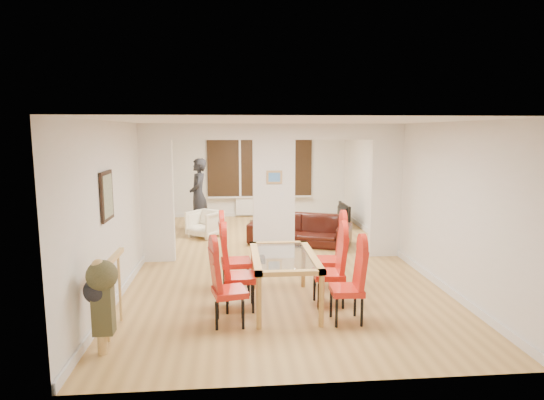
{
  "coord_description": "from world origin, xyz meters",
  "views": [
    {
      "loc": [
        -0.78,
        -8.6,
        2.46
      ],
      "look_at": [
        0.02,
        0.6,
        1.06
      ],
      "focal_mm": 30.0,
      "sensor_mm": 36.0,
      "label": 1
    }
  ],
  "objects": [
    {
      "name": "bowl",
      "position": [
        -0.03,
        2.46,
        0.25
      ],
      "size": [
        0.2,
        0.2,
        0.05
      ],
      "primitive_type": "imported",
      "color": "#362212",
      "rests_on": "coffee_table"
    },
    {
      "name": "radiator",
      "position": [
        0.0,
        4.4,
        0.3
      ],
      "size": [
        1.4,
        0.08,
        0.5
      ],
      "primitive_type": "cube",
      "color": "white",
      "rests_on": "floor"
    },
    {
      "name": "dining_chair_lc",
      "position": [
        -0.75,
        -1.85,
        0.56
      ],
      "size": [
        0.48,
        0.48,
        1.12
      ],
      "primitive_type": null,
      "rotation": [
        0.0,
        0.0,
        0.08
      ],
      "color": "red",
      "rests_on": "floor"
    },
    {
      "name": "dining_chair_lb",
      "position": [
        -0.7,
        -2.52,
        0.54
      ],
      "size": [
        0.45,
        0.45,
        1.08
      ],
      "primitive_type": null,
      "rotation": [
        0.0,
        0.0,
        0.04
      ],
      "color": "red",
      "rests_on": "floor"
    },
    {
      "name": "armchair",
      "position": [
        -1.45,
        1.94,
        0.31
      ],
      "size": [
        0.95,
        0.95,
        0.62
      ],
      "primitive_type": "imported",
      "rotation": [
        0.0,
        0.0,
        -0.65
      ],
      "color": "#F3E9CE",
      "rests_on": "floor"
    },
    {
      "name": "pillar_photo",
      "position": [
        0.0,
        -0.1,
        1.6
      ],
      "size": [
        0.3,
        0.03,
        0.25
      ],
      "primitive_type": "cube",
      "color": "#4C8CD8",
      "rests_on": "divider_wall"
    },
    {
      "name": "divider_wall",
      "position": [
        0.0,
        0.0,
        1.3
      ],
      "size": [
        5.0,
        0.18,
        2.6
      ],
      "primitive_type": "cube",
      "color": "white",
      "rests_on": "floor"
    },
    {
      "name": "coffee_table",
      "position": [
        0.14,
        2.48,
        0.11
      ],
      "size": [
        1.09,
        0.73,
        0.23
      ],
      "primitive_type": null,
      "rotation": [
        0.0,
        0.0,
        -0.26
      ],
      "color": "#362212",
      "rests_on": "floor"
    },
    {
      "name": "shoes",
      "position": [
        -0.32,
        -0.3,
        0.05
      ],
      "size": [
        0.25,
        0.27,
        0.1
      ],
      "primitive_type": null,
      "color": "black",
      "rests_on": "floor"
    },
    {
      "name": "dining_chair_rb",
      "position": [
        0.56,
        -2.48,
        0.53
      ],
      "size": [
        0.45,
        0.45,
        1.06
      ],
      "primitive_type": null,
      "rotation": [
        0.0,
        0.0,
        -0.08
      ],
      "color": "red",
      "rests_on": "floor"
    },
    {
      "name": "bay_window_blinds",
      "position": [
        0.0,
        4.44,
        1.5
      ],
      "size": [
        3.0,
        0.08,
        1.8
      ],
      "primitive_type": "cube",
      "color": "black",
      "rests_on": "room_walls"
    },
    {
      "name": "floor",
      "position": [
        0.0,
        0.0,
        0.0
      ],
      "size": [
        5.0,
        9.0,
        0.01
      ],
      "primitive_type": "cube",
      "color": "tan",
      "rests_on": "ground"
    },
    {
      "name": "bottle",
      "position": [
        0.02,
        2.58,
        0.38
      ],
      "size": [
        0.08,
        0.08,
        0.3
      ],
      "primitive_type": "cylinder",
      "color": "#143F19",
      "rests_on": "coffee_table"
    },
    {
      "name": "dining_chair_rc",
      "position": [
        0.69,
        -1.88,
        0.55
      ],
      "size": [
        0.47,
        0.47,
        1.1
      ],
      "primitive_type": null,
      "rotation": [
        0.0,
        0.0,
        -0.08
      ],
      "color": "red",
      "rests_on": "floor"
    },
    {
      "name": "pendant_light",
      "position": [
        0.3,
        3.3,
        2.15
      ],
      "size": [
        0.36,
        0.36,
        0.36
      ],
      "primitive_type": "sphere",
      "color": "orange",
      "rests_on": "room_walls"
    },
    {
      "name": "person",
      "position": [
        -1.63,
        2.55,
        0.9
      ],
      "size": [
        0.68,
        0.46,
        1.81
      ],
      "primitive_type": "imported",
      "rotation": [
        0.0,
        0.0,
        -1.53
      ],
      "color": "black",
      "rests_on": "floor"
    },
    {
      "name": "dining_table",
      "position": [
        -0.08,
        -2.45,
        0.37
      ],
      "size": [
        0.89,
        1.59,
        0.74
      ],
      "primitive_type": null,
      "color": "#BA8B44",
      "rests_on": "floor"
    },
    {
      "name": "dining_chair_la",
      "position": [
        -0.84,
        -3.03,
        0.51
      ],
      "size": [
        0.49,
        0.49,
        1.03
      ],
      "primitive_type": null,
      "rotation": [
        0.0,
        0.0,
        0.22
      ],
      "color": "red",
      "rests_on": "floor"
    },
    {
      "name": "stair_newel",
      "position": [
        -2.25,
        -3.2,
        0.55
      ],
      "size": [
        0.4,
        1.2,
        1.1
      ],
      "primitive_type": null,
      "color": "tan",
      "rests_on": "floor"
    },
    {
      "name": "television",
      "position": [
        2.0,
        2.84,
        0.3
      ],
      "size": [
        1.03,
        0.16,
        0.59
      ],
      "primitive_type": "imported",
      "rotation": [
        0.0,
        0.0,
        1.59
      ],
      "color": "black",
      "rests_on": "floor"
    },
    {
      "name": "dining_chair_ra",
      "position": [
        0.66,
        -3.08,
        0.51
      ],
      "size": [
        0.43,
        0.43,
        1.02
      ],
      "primitive_type": null,
      "rotation": [
        0.0,
        0.0,
        -0.05
      ],
      "color": "red",
      "rests_on": "floor"
    },
    {
      "name": "sofa",
      "position": [
        0.68,
        1.11,
        0.32
      ],
      "size": [
        2.37,
        1.57,
        0.64
      ],
      "primitive_type": "imported",
      "rotation": [
        0.0,
        0.0,
        -0.35
      ],
      "color": "black",
      "rests_on": "floor"
    },
    {
      "name": "wall_poster",
      "position": [
        -2.47,
        -2.4,
        1.6
      ],
      "size": [
        0.04,
        0.52,
        0.67
      ],
      "primitive_type": "cube",
      "color": "gray",
      "rests_on": "room_walls"
    },
    {
      "name": "room_walls",
      "position": [
        0.0,
        0.0,
        1.3
      ],
      "size": [
        5.0,
        9.0,
        2.6
      ],
      "primitive_type": null,
      "color": "silver",
      "rests_on": "floor"
    }
  ]
}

